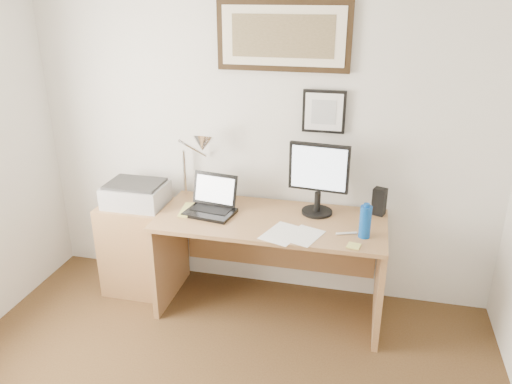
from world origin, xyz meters
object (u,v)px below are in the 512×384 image
(desk, at_px, (273,243))
(laptop, at_px, (212,204))
(water_bottle, at_px, (365,222))
(book, at_px, (181,210))
(lcd_monitor, at_px, (319,176))
(side_cabinet, at_px, (138,247))
(printer, at_px, (136,194))

(desk, distance_m, laptop, 0.53)
(water_bottle, distance_m, laptop, 1.10)
(water_bottle, height_order, book, water_bottle)
(lcd_monitor, bearing_deg, book, -169.50)
(desk, bearing_deg, laptop, -171.97)
(side_cabinet, bearing_deg, lcd_monitor, 4.59)
(water_bottle, distance_m, desk, 0.76)
(book, bearing_deg, lcd_monitor, 10.50)
(side_cabinet, height_order, printer, printer)
(water_bottle, relative_size, printer, 0.49)
(side_cabinet, distance_m, lcd_monitor, 1.53)
(book, relative_size, lcd_monitor, 0.45)
(laptop, xyz_separation_m, printer, (-0.61, 0.03, 0.01))
(side_cabinet, relative_size, laptop, 1.96)
(water_bottle, bearing_deg, lcd_monitor, 139.74)
(side_cabinet, bearing_deg, laptop, -2.43)
(book, distance_m, lcd_monitor, 1.02)
(desk, height_order, printer, printer)
(water_bottle, distance_m, book, 1.31)
(book, xyz_separation_m, laptop, (0.22, 0.04, 0.05))
(book, height_order, desk, book)
(side_cabinet, distance_m, printer, 0.45)
(side_cabinet, height_order, desk, desk)
(book, height_order, printer, printer)
(lcd_monitor, bearing_deg, desk, -166.12)
(laptop, xyz_separation_m, lcd_monitor, (0.74, 0.14, 0.23))
(water_bottle, xyz_separation_m, book, (-1.30, 0.11, -0.10))
(book, relative_size, laptop, 0.63)
(printer, bearing_deg, lcd_monitor, 4.48)
(water_bottle, xyz_separation_m, printer, (-1.69, 0.18, -0.04))
(water_bottle, distance_m, printer, 1.70)
(side_cabinet, relative_size, book, 3.11)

